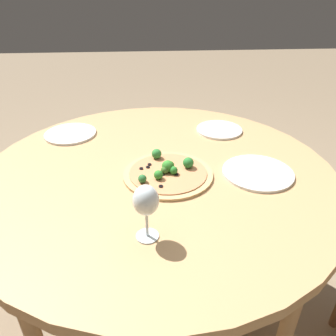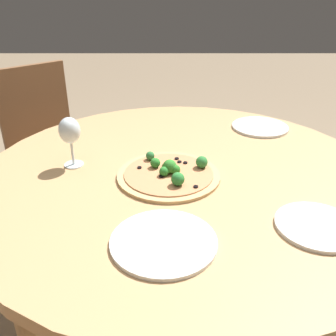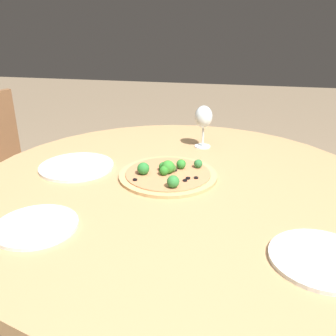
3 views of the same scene
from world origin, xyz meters
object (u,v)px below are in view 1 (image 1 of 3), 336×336
Objects in this scene: pizza at (168,172)px; plate_far at (70,134)px; wine_glass at (146,202)px; plate_near at (219,130)px; plate_side at (258,172)px.

pizza is 0.55m from plate_far.
wine_glass is 0.76m from plate_far.
plate_near is (0.67, -0.34, -0.11)m from wine_glass.
pizza is at bearing -14.04° from wine_glass.
plate_far is at bearing 47.91° from pizza.
plate_near is 0.82× the size of plate_side.
wine_glass is 0.73× the size of plate_far.
plate_side is at bearing -92.65° from pizza.
plate_far is at bearing 89.57° from plate_near.
plate_near is (0.36, -0.26, -0.01)m from pizza.
plate_far is (0.37, 0.41, -0.01)m from pizza.
wine_glass is 0.80× the size of plate_near.
pizza is 1.54× the size of plate_near.
wine_glass is 0.76m from plate_near.
pizza is 1.27× the size of plate_side.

